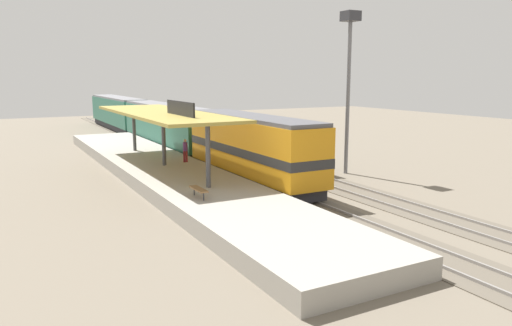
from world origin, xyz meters
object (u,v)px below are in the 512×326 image
object	(u,v)px
passenger_carriage_rear	(118,112)
freight_car	(265,140)
passenger_carriage_front	(166,126)
light_mast	(349,59)
platform_bench	(199,189)
person_waiting	(185,149)
locomotive	(251,148)

from	to	relation	value
passenger_carriage_rear	freight_car	xyz separation A→B (m)	(4.60, -32.63, -0.34)
passenger_carriage_front	light_mast	bearing A→B (deg)	-66.98
platform_bench	person_waiting	world-z (taller)	person_waiting
platform_bench	passenger_carriage_front	distance (m)	24.21
passenger_carriage_rear	passenger_carriage_front	bearing A→B (deg)	-90.00
passenger_carriage_front	person_waiting	distance (m)	13.27
freight_car	light_mast	distance (m)	9.70
locomotive	passenger_carriage_rear	distance (m)	38.80
passenger_carriage_rear	person_waiting	xyz separation A→B (m)	(-2.83, -33.76, -0.46)
locomotive	passenger_carriage_rear	xyz separation A→B (m)	(0.00, 38.80, -0.10)
locomotive	freight_car	bearing A→B (deg)	53.29
locomotive	passenger_carriage_rear	bearing A→B (deg)	90.00
passenger_carriage_front	person_waiting	bearing A→B (deg)	-102.31
person_waiting	passenger_carriage_front	bearing A→B (deg)	77.69
light_mast	person_waiting	world-z (taller)	light_mast
locomotive	passenger_carriage_rear	size ratio (longest dim) A/B	0.72
locomotive	freight_car	size ratio (longest dim) A/B	1.20
platform_bench	light_mast	size ratio (longest dim) A/B	0.15
locomotive	platform_bench	bearing A→B (deg)	-137.83
freight_car	light_mast	size ratio (longest dim) A/B	1.03
freight_car	passenger_carriage_front	bearing A→B (deg)	111.25
passenger_carriage_front	light_mast	world-z (taller)	light_mast
platform_bench	passenger_carriage_front	bearing A→B (deg)	75.64
passenger_carriage_front	freight_car	xyz separation A→B (m)	(4.60, -11.83, -0.34)
locomotive	freight_car	world-z (taller)	locomotive
passenger_carriage_front	freight_car	size ratio (longest dim) A/B	1.67
platform_bench	freight_car	bearing A→B (deg)	47.59
passenger_carriage_front	person_waiting	size ratio (longest dim) A/B	11.70
person_waiting	freight_car	bearing A→B (deg)	8.63
platform_bench	passenger_carriage_front	size ratio (longest dim) A/B	0.08
passenger_carriage_front	light_mast	xyz separation A→B (m)	(7.80, -18.36, 6.08)
light_mast	platform_bench	bearing A→B (deg)	-159.80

